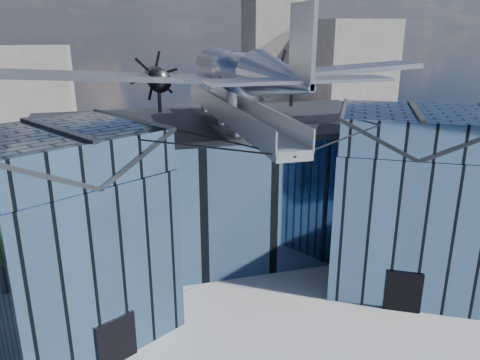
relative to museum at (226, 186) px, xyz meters
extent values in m
plane|color=gray|center=(0.00, -5.82, -5.54)|extent=(120.00, 120.00, 0.00)
cube|color=#46678F|center=(0.00, 3.18, -0.79)|extent=(28.00, 14.00, 9.50)
cube|color=#24262B|center=(0.00, 3.18, 4.16)|extent=(28.00, 14.00, 0.40)
cube|color=#46678F|center=(-10.50, -6.82, -0.79)|extent=(11.79, 11.43, 9.50)
cube|color=#46678F|center=(-10.50, -6.82, 5.06)|extent=(11.56, 11.20, 2.20)
cube|color=#24262B|center=(-12.45, -7.94, 5.06)|extent=(7.98, 9.23, 2.40)
cube|color=#24262B|center=(-8.55, -5.69, 5.06)|extent=(7.98, 9.23, 2.40)
cube|color=#24262B|center=(-10.50, -6.82, 6.21)|extent=(4.30, 7.10, 0.18)
cube|color=black|center=(-8.48, -10.33, -4.24)|extent=(2.03, 1.32, 2.60)
cube|color=black|center=(-6.60, -4.57, -0.79)|extent=(0.34, 0.34, 9.50)
cube|color=#46678F|center=(10.50, -6.82, -0.79)|extent=(11.79, 11.43, 9.50)
cube|color=#46678F|center=(10.50, -6.82, 5.06)|extent=(11.56, 11.20, 2.20)
cube|color=#24262B|center=(8.55, -5.69, 5.06)|extent=(7.98, 9.23, 2.40)
cube|color=#24262B|center=(12.45, -7.94, 5.06)|extent=(7.98, 9.23, 2.40)
cube|color=#24262B|center=(10.50, -6.82, 6.21)|extent=(4.30, 7.10, 0.18)
cube|color=black|center=(8.48, -10.33, -4.24)|extent=(2.03, 1.32, 2.60)
cube|color=black|center=(6.60, -4.57, -0.79)|extent=(0.34, 0.34, 9.50)
cube|color=#969CA3|center=(0.00, -2.32, 5.56)|extent=(1.80, 21.00, 0.50)
cube|color=#969CA3|center=(-0.90, -2.32, 6.21)|extent=(0.08, 21.00, 1.10)
cube|color=#969CA3|center=(0.90, -2.32, 6.21)|extent=(0.08, 21.00, 1.10)
cylinder|color=#969CA3|center=(0.00, 7.18, 4.89)|extent=(0.44, 0.44, 1.35)
cylinder|color=#969CA3|center=(0.00, 1.18, 4.89)|extent=(0.44, 0.44, 1.35)
cylinder|color=#969CA3|center=(0.00, -2.82, 4.89)|extent=(0.44, 0.44, 1.35)
cylinder|color=#969CA3|center=(0.00, -1.82, 6.51)|extent=(0.70, 0.70, 1.40)
cylinder|color=black|center=(-5.25, -9.82, 5.86)|extent=(10.55, 6.08, 0.69)
cylinder|color=black|center=(5.25, -9.82, 5.86)|extent=(10.55, 6.08, 0.69)
cylinder|color=black|center=(-3.00, -4.32, 5.01)|extent=(6.09, 17.04, 1.19)
cylinder|color=black|center=(3.00, -4.32, 5.01)|extent=(6.09, 17.04, 1.19)
cylinder|color=#ABB0B8|center=(0.00, -1.82, 8.46)|extent=(2.50, 11.00, 2.50)
sphere|color=#ABB0B8|center=(0.00, 3.68, 8.46)|extent=(2.50, 2.50, 2.50)
cube|color=black|center=(0.00, 2.68, 9.15)|extent=(1.60, 1.40, 0.50)
cone|color=#ABB0B8|center=(0.00, -10.82, 8.76)|extent=(2.50, 7.00, 2.50)
cube|color=#ABB0B8|center=(0.00, -13.12, 10.36)|extent=(0.18, 2.40, 3.40)
cube|color=#ABB0B8|center=(0.00, -13.02, 8.96)|extent=(8.00, 1.80, 0.14)
cube|color=#ABB0B8|center=(-7.00, -0.82, 8.16)|extent=(14.00, 3.20, 1.08)
cylinder|color=black|center=(-4.60, -0.22, 7.91)|extent=(1.44, 3.20, 1.44)
cone|color=black|center=(-4.60, 1.58, 7.91)|extent=(0.70, 0.70, 0.70)
cube|color=black|center=(-4.60, 1.73, 7.91)|extent=(1.05, 0.06, 3.33)
cube|color=black|center=(-4.60, 1.73, 7.91)|extent=(2.53, 0.06, 2.53)
cube|color=black|center=(-4.60, 1.73, 7.91)|extent=(3.33, 0.06, 1.05)
cylinder|color=black|center=(-4.60, -0.82, 6.69)|extent=(0.24, 0.24, 1.75)
cube|color=#ABB0B8|center=(7.00, -0.82, 8.16)|extent=(14.00, 3.20, 1.08)
cylinder|color=black|center=(4.60, -0.22, 7.91)|extent=(1.44, 3.20, 1.44)
cone|color=black|center=(4.60, 1.58, 7.91)|extent=(0.70, 0.70, 0.70)
cube|color=black|center=(4.60, 1.73, 7.91)|extent=(1.05, 0.06, 3.33)
cube|color=black|center=(4.60, 1.73, 7.91)|extent=(2.53, 0.06, 2.53)
cube|color=black|center=(4.60, 1.73, 7.91)|extent=(3.33, 0.06, 1.05)
cylinder|color=black|center=(4.60, -0.82, 6.69)|extent=(0.24, 0.24, 1.75)
cube|color=slate|center=(32.00, 42.18, 3.46)|extent=(12.00, 14.00, 18.00)
cube|color=slate|center=(-20.00, 49.18, 1.46)|extent=(14.00, 10.00, 14.00)
cube|color=slate|center=(22.00, 52.18, 7.46)|extent=(9.00, 9.00, 26.00)
camera|label=1|loc=(-7.93, -31.59, 11.04)|focal=35.00mm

